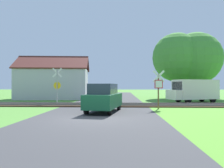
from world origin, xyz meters
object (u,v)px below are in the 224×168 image
crossing_sign_far (57,84)px  mail_truck (194,90)px  tree_right (177,57)px  house (54,83)px  tree_far (195,58)px  stop_sign_near (158,86)px  parked_car (104,98)px

crossing_sign_far → mail_truck: 13.16m
crossing_sign_far → tree_right: bearing=27.8°
house → tree_far: (18.28, 2.02, 3.24)m
house → mail_truck: size_ratio=1.76×
stop_sign_near → mail_truck: (4.48, 6.18, -0.36)m
tree_far → parked_car: tree_far is taller
tree_right → stop_sign_near: bearing=-109.1°
house → tree_far: size_ratio=1.07×
stop_sign_near → parked_car: (-3.74, -2.04, -0.71)m
crossing_sign_far → tree_far: (15.54, 9.78, 3.40)m
crossing_sign_far → parked_car: (4.71, -5.78, -0.94)m
crossing_sign_far → parked_car: crossing_sign_far is taller
parked_car → stop_sign_near: bearing=38.0°
tree_right → mail_truck: (-0.16, -7.20, -4.13)m
stop_sign_near → parked_car: 4.31m
stop_sign_near → tree_right: size_ratio=0.32×
tree_far → parked_car: (-10.84, -15.56, -4.34)m
house → tree_right: 16.29m
house → parked_car: house is taller
house → stop_sign_near: bearing=-51.7°
tree_far → tree_right: 2.46m
stop_sign_near → mail_truck: bearing=-136.6°
mail_truck → parked_car: (-8.22, -8.21, -0.34)m
crossing_sign_far → tree_far: tree_far is taller
stop_sign_near → house: (-11.18, 11.50, 0.39)m
stop_sign_near → tree_right: (4.64, 13.38, 3.77)m
stop_sign_near → parked_car: stop_sign_near is taller
house → crossing_sign_far: bearing=-76.4°
stop_sign_near → house: bearing=-56.5°
mail_truck → parked_car: mail_truck is taller
parked_car → tree_far: bearing=64.5°
stop_sign_near → crossing_sign_far: 9.24m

